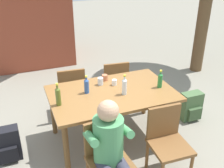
{
  "coord_description": "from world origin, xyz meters",
  "views": [
    {
      "loc": [
        -1.14,
        -2.92,
        2.47
      ],
      "look_at": [
        0.0,
        0.0,
        0.9
      ],
      "focal_mm": 42.49,
      "sensor_mm": 36.0,
      "label": 1
    }
  ],
  "objects_px": {
    "chair_near_left": "(107,155)",
    "bottle_green": "(160,80)",
    "backpack_by_far_side": "(7,145)",
    "cup_glass": "(100,81)",
    "chair_near_right": "(167,139)",
    "chair_far_right": "(114,82)",
    "cup_white": "(114,82)",
    "person_in_white_shirt": "(111,149)",
    "bottle_olive": "(58,96)",
    "brick_kiosk": "(26,0)",
    "backpack_by_near_side": "(191,107)",
    "dining_table": "(112,98)",
    "chair_far_left": "(71,89)",
    "bottle_blue": "(87,86)",
    "bottle_clear": "(124,86)",
    "cup_terracotta": "(105,78)"
  },
  "relations": [
    {
      "from": "brick_kiosk",
      "to": "chair_far_left",
      "type": "bearing_deg",
      "value": -84.13
    },
    {
      "from": "chair_far_left",
      "to": "bottle_blue",
      "type": "bearing_deg",
      "value": -85.31
    },
    {
      "from": "bottle_olive",
      "to": "cup_glass",
      "type": "distance_m",
      "value": 0.74
    },
    {
      "from": "chair_near_right",
      "to": "bottle_blue",
      "type": "bearing_deg",
      "value": 127.13
    },
    {
      "from": "chair_far_left",
      "to": "bottle_olive",
      "type": "distance_m",
      "value": 1.05
    },
    {
      "from": "chair_near_right",
      "to": "chair_far_right",
      "type": "height_order",
      "value": "same"
    },
    {
      "from": "chair_near_left",
      "to": "chair_far_right",
      "type": "bearing_deg",
      "value": 65.6
    },
    {
      "from": "chair_near_right",
      "to": "bottle_blue",
      "type": "distance_m",
      "value": 1.23
    },
    {
      "from": "backpack_by_far_side",
      "to": "chair_near_left",
      "type": "bearing_deg",
      "value": -41.33
    },
    {
      "from": "bottle_olive",
      "to": "cup_white",
      "type": "xyz_separation_m",
      "value": [
        0.84,
        0.26,
        -0.09
      ]
    },
    {
      "from": "cup_glass",
      "to": "cup_terracotta",
      "type": "xyz_separation_m",
      "value": [
        0.11,
        0.11,
        -0.01
      ]
    },
    {
      "from": "person_in_white_shirt",
      "to": "cup_white",
      "type": "bearing_deg",
      "value": 66.68
    },
    {
      "from": "chair_near_left",
      "to": "backpack_by_near_side",
      "type": "bearing_deg",
      "value": 25.54
    },
    {
      "from": "bottle_olive",
      "to": "backpack_by_far_side",
      "type": "xyz_separation_m",
      "value": [
        -0.69,
        0.16,
        -0.68
      ]
    },
    {
      "from": "bottle_blue",
      "to": "cup_glass",
      "type": "xyz_separation_m",
      "value": [
        0.25,
        0.16,
        -0.05
      ]
    },
    {
      "from": "chair_near_right",
      "to": "backpack_by_far_side",
      "type": "distance_m",
      "value": 2.03
    },
    {
      "from": "chair_near_right",
      "to": "bottle_olive",
      "type": "xyz_separation_m",
      "value": [
        -1.11,
        0.75,
        0.42
      ]
    },
    {
      "from": "dining_table",
      "to": "chair_near_right",
      "type": "relative_size",
      "value": 1.92
    },
    {
      "from": "cup_glass",
      "to": "brick_kiosk",
      "type": "height_order",
      "value": "brick_kiosk"
    },
    {
      "from": "chair_far_left",
      "to": "chair_near_left",
      "type": "bearing_deg",
      "value": -90.01
    },
    {
      "from": "chair_near_right",
      "to": "cup_glass",
      "type": "height_order",
      "value": "cup_glass"
    },
    {
      "from": "cup_glass",
      "to": "bottle_clear",
      "type": "bearing_deg",
      "value": -61.84
    },
    {
      "from": "bottle_green",
      "to": "backpack_by_far_side",
      "type": "relative_size",
      "value": 0.55
    },
    {
      "from": "chair_far_left",
      "to": "cup_white",
      "type": "bearing_deg",
      "value": -52.8
    },
    {
      "from": "chair_near_right",
      "to": "chair_near_left",
      "type": "bearing_deg",
      "value": -179.99
    },
    {
      "from": "chair_near_right",
      "to": "chair_far_right",
      "type": "bearing_deg",
      "value": 90.42
    },
    {
      "from": "dining_table",
      "to": "bottle_green",
      "type": "height_order",
      "value": "bottle_green"
    },
    {
      "from": "bottle_clear",
      "to": "cup_glass",
      "type": "xyz_separation_m",
      "value": [
        -0.2,
        0.38,
        -0.07
      ]
    },
    {
      "from": "bottle_green",
      "to": "bottle_olive",
      "type": "bearing_deg",
      "value": 178.67
    },
    {
      "from": "bottle_olive",
      "to": "chair_far_left",
      "type": "bearing_deg",
      "value": 68.79
    },
    {
      "from": "bottle_clear",
      "to": "brick_kiosk",
      "type": "xyz_separation_m",
      "value": [
        -0.82,
        3.91,
        0.56
      ]
    },
    {
      "from": "person_in_white_shirt",
      "to": "bottle_clear",
      "type": "xyz_separation_m",
      "value": [
        0.5,
        0.82,
        0.24
      ]
    },
    {
      "from": "dining_table",
      "to": "bottle_clear",
      "type": "bearing_deg",
      "value": -41.54
    },
    {
      "from": "person_in_white_shirt",
      "to": "bottle_olive",
      "type": "relative_size",
      "value": 3.98
    },
    {
      "from": "bottle_green",
      "to": "brick_kiosk",
      "type": "distance_m",
      "value": 4.17
    },
    {
      "from": "person_in_white_shirt",
      "to": "backpack_by_far_side",
      "type": "bearing_deg",
      "value": 135.63
    },
    {
      "from": "chair_near_left",
      "to": "bottle_green",
      "type": "bearing_deg",
      "value": 34.33
    },
    {
      "from": "person_in_white_shirt",
      "to": "bottle_green",
      "type": "distance_m",
      "value": 1.35
    },
    {
      "from": "chair_near_right",
      "to": "bottle_blue",
      "type": "relative_size",
      "value": 3.47
    },
    {
      "from": "bottle_green",
      "to": "chair_near_right",
      "type": "bearing_deg",
      "value": -112.01
    },
    {
      "from": "chair_far_right",
      "to": "bottle_blue",
      "type": "relative_size",
      "value": 3.47
    },
    {
      "from": "cup_glass",
      "to": "backpack_by_near_side",
      "type": "relative_size",
      "value": 0.23
    },
    {
      "from": "dining_table",
      "to": "person_in_white_shirt",
      "type": "bearing_deg",
      "value": -111.88
    },
    {
      "from": "bottle_olive",
      "to": "bottle_green",
      "type": "distance_m",
      "value": 1.4
    },
    {
      "from": "cup_white",
      "to": "backpack_by_near_side",
      "type": "bearing_deg",
      "value": -7.41
    },
    {
      "from": "cup_glass",
      "to": "chair_near_right",
      "type": "bearing_deg",
      "value": -67.45
    },
    {
      "from": "backpack_by_far_side",
      "to": "person_in_white_shirt",
      "type": "bearing_deg",
      "value": -44.37
    },
    {
      "from": "cup_white",
      "to": "brick_kiosk",
      "type": "bearing_deg",
      "value": 102.39
    },
    {
      "from": "chair_far_left",
      "to": "bottle_green",
      "type": "bearing_deg",
      "value": -41.6
    },
    {
      "from": "chair_near_right",
      "to": "cup_white",
      "type": "relative_size",
      "value": 10.58
    }
  ]
}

